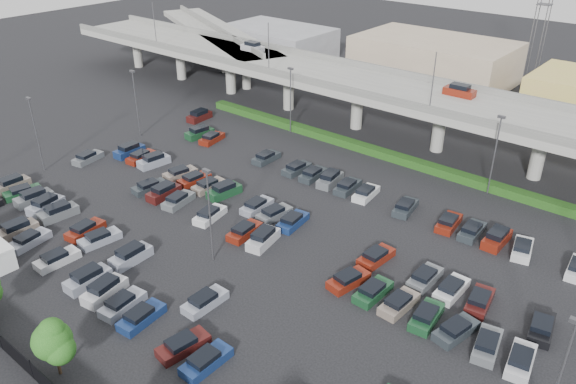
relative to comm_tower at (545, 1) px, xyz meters
The scene contains 10 objects.
ground 75.73m from the comm_tower, 93.09° to the right, with size 280.00×280.00×0.00m, color black.
overpass 43.08m from the comm_tower, 95.78° to the right, with size 150.00×13.00×15.80m.
on_ramp 64.67m from the comm_tower, 151.11° to the right, with size 50.93×30.13×8.80m.
hedge 51.42m from the comm_tower, 94.67° to the right, with size 66.00×1.60×1.10m, color #163810.
fence 103.13m from the comm_tower, 92.28° to the right, with size 70.00×0.10×2.00m.
tree_row 101.30m from the comm_tower, 91.88° to the right, with size 65.07×3.66×5.94m.
parked_cars 79.21m from the comm_tower, 93.32° to the right, with size 63.09×41.58×1.67m.
light_poles 73.06m from the comm_tower, 96.44° to the right, with size 66.90×48.38×10.30m.
distant_buildings 18.96m from the comm_tower, 55.50° to the right, with size 138.00×24.00×9.00m.
comm_tower is the anchor object (origin of this frame).
Camera 1 is at (36.25, -39.72, 33.35)m, focal length 35.00 mm.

